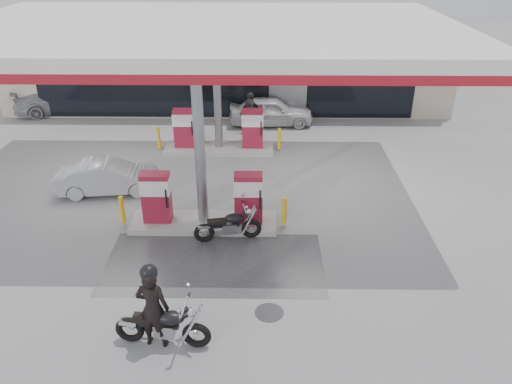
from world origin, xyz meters
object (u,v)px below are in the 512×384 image
sedan_white (271,111)px  parked_car_left (62,99)px  pump_island_near (203,205)px  pump_island_far (219,134)px  hatchback_silver (109,177)px  attendant (250,121)px  biker_walking (250,113)px  main_motorcycle (164,327)px  parked_motorcycle (229,226)px  biker_main (153,308)px

sedan_white → parked_car_left: 10.65m
pump_island_near → pump_island_far: size_ratio=1.00×
pump_island_near → sedan_white: size_ratio=1.32×
sedan_white → hatchback_silver: size_ratio=1.11×
attendant → biker_walking: size_ratio=1.12×
main_motorcycle → attendant: attendant is taller
pump_island_far → parked_motorcycle: bearing=-82.9°
parked_motorcycle → hatchback_silver: hatchback_silver is taller
hatchback_silver → parked_car_left: (-4.78, 8.77, 0.09)m
attendant → parked_car_left: size_ratio=0.41×
pump_island_far → biker_main: (-0.51, -11.03, 0.28)m
biker_main → pump_island_far: bearing=-85.5°
main_motorcycle → hatchback_silver: hatchback_silver is taller
pump_island_far → biker_main: biker_main is taller
pump_island_far → attendant: 1.63m
parked_car_left → biker_walking: 9.93m
biker_main → hatchback_silver: (-3.01, 7.23, -0.41)m
main_motorcycle → biker_walking: size_ratio=1.27×
attendant → hatchback_silver: attendant is taller
main_motorcycle → parked_motorcycle: 4.41m
pump_island_near → parked_car_left: (-8.30, 10.97, -0.04)m
main_motorcycle → sedan_white: (2.51, 14.24, 0.17)m
biker_walking → main_motorcycle: bearing=-122.0°
parked_motorcycle → parked_car_left: parked_car_left is taller
pump_island_far → biker_walking: size_ratio=3.02×
main_motorcycle → hatchback_silver: size_ratio=0.62×
attendant → biker_main: bearing=158.1°
pump_island_near → biker_walking: 8.39m
sedan_white → hatchback_silver: 9.04m
sedan_white → pump_island_near: bearing=163.5°
pump_island_near → hatchback_silver: pump_island_near is taller
pump_island_near → biker_walking: bearing=81.4°
sedan_white → attendant: 2.41m
main_motorcycle → biker_main: size_ratio=1.09×
biker_main → parked_car_left: biker_main is taller
main_motorcycle → biker_main: biker_main is taller
hatchback_silver → biker_walking: biker_walking is taller
pump_island_near → hatchback_silver: (-3.52, 2.20, -0.13)m
biker_main → biker_walking: 13.44m
pump_island_near → main_motorcycle: 5.06m
sedan_white → hatchback_silver: (-5.72, -7.00, -0.09)m
attendant → hatchback_silver: bearing=121.5°
attendant → parked_car_left: (-9.57, 3.97, -0.28)m
biker_main → hatchback_silver: size_ratio=0.56×
parked_motorcycle → hatchback_silver: 5.29m
pump_island_far → biker_main: 11.04m
biker_main → sedan_white: 14.49m
attendant → biker_walking: attendant is taller
pump_island_far → parked_motorcycle: 6.84m
parked_motorcycle → sedan_white: size_ratio=0.51×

